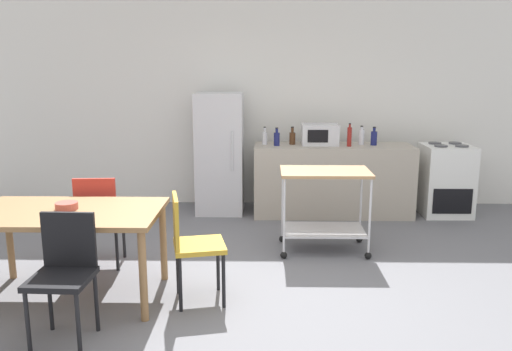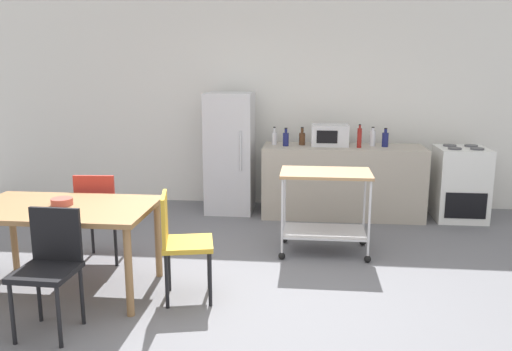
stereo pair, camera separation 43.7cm
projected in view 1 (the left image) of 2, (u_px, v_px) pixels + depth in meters
name	position (u px, v px, depth m)	size (l,w,h in m)	color
ground_plane	(260.00, 301.00, 4.28)	(12.00, 12.00, 0.00)	slate
back_wall	(263.00, 98.00, 7.11)	(8.40, 0.12, 2.90)	silver
kitchen_counter	(332.00, 180.00, 6.71)	(2.00, 0.64, 0.90)	#A89E8E
dining_table	(67.00, 220.00, 4.22)	(1.50, 0.90, 0.75)	olive
chair_mustard	(191.00, 240.00, 4.19)	(0.48, 0.48, 0.89)	gold
chair_black	(64.00, 269.00, 3.61)	(0.41, 0.41, 0.89)	black
chair_red	(99.00, 214.00, 4.92)	(0.43, 0.43, 0.89)	#B72D23
stove_oven	(445.00, 180.00, 6.70)	(0.60, 0.61, 0.92)	white
refrigerator	(220.00, 153.00, 6.77)	(0.60, 0.63, 1.55)	silver
kitchen_cart	(325.00, 197.00, 5.35)	(0.91, 0.57, 0.85)	#A37A51
bottle_wine	(265.00, 138.00, 6.67)	(0.06, 0.06, 0.23)	silver
bottle_soda	(277.00, 138.00, 6.56)	(0.07, 0.07, 0.23)	navy
bottle_hot_sauce	(292.00, 138.00, 6.67)	(0.08, 0.08, 0.23)	#4C2D19
microwave	(320.00, 134.00, 6.65)	(0.46, 0.35, 0.26)	silver
bottle_sparkling_water	(349.00, 136.00, 6.50)	(0.06, 0.06, 0.29)	maroon
bottle_olive_oil	(361.00, 137.00, 6.65)	(0.07, 0.07, 0.24)	silver
bottle_sesame_oil	(374.00, 138.00, 6.60)	(0.08, 0.08, 0.23)	navy
fruit_bowl	(67.00, 206.00, 4.23)	(0.18, 0.18, 0.06)	#B24C3F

